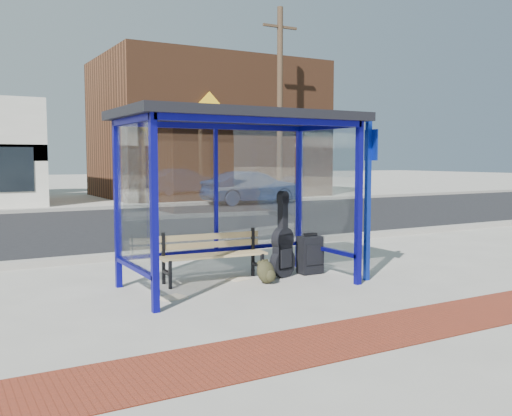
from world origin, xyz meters
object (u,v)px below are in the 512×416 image
suitcase (310,255)px  parked_car (252,188)px  bench (212,253)px  backpack (267,272)px  guitar_bag (283,248)px  fire_hydrant (294,191)px

suitcase → parked_car: bearing=65.4°
bench → backpack: size_ratio=4.66×
guitar_bag → suitcase: guitar_bag is taller
suitcase → parked_car: parked_car is taller
suitcase → fire_hydrant: fire_hydrant is taller
suitcase → backpack: bearing=-163.4°
bench → parked_car: 14.29m
backpack → fire_hydrant: fire_hydrant is taller
bench → suitcase: (1.56, -0.25, -0.12)m
backpack → fire_hydrant: bearing=41.6°
bench → fire_hydrant: size_ratio=2.29×
suitcase → fire_hydrant: (8.71, 13.67, 0.08)m
suitcase → parked_car: 13.77m
suitcase → bench: bearing=171.6°
suitcase → parked_car: size_ratio=0.16×
suitcase → fire_hydrant: 16.21m
bench → backpack: (0.61, -0.52, -0.26)m
suitcase → backpack: 0.99m
bench → guitar_bag: size_ratio=1.30×
fire_hydrant → parked_car: bearing=-156.6°
suitcase → backpack: (-0.95, -0.27, -0.13)m
parked_car → guitar_bag: bearing=152.6°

